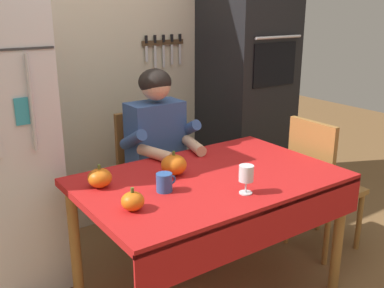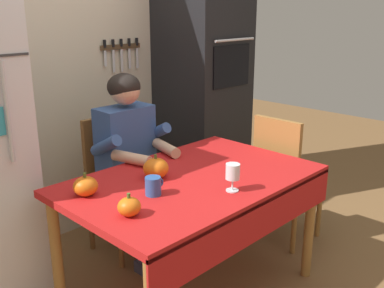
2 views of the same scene
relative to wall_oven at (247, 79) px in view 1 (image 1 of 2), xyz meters
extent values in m
cube|color=beige|center=(-1.00, 0.35, 0.25)|extent=(3.70, 0.10, 2.60)
cube|color=#4C3823|center=(-0.61, 0.29, 0.30)|extent=(0.36, 0.02, 0.04)
cube|color=silver|center=(-0.76, 0.28, 0.22)|extent=(0.02, 0.01, 0.12)
cube|color=black|center=(-0.76, 0.28, 0.33)|extent=(0.02, 0.01, 0.06)
cube|color=silver|center=(-0.68, 0.28, 0.20)|extent=(0.02, 0.01, 0.17)
cube|color=black|center=(-0.68, 0.28, 0.33)|extent=(0.02, 0.01, 0.06)
cube|color=silver|center=(-0.61, 0.28, 0.20)|extent=(0.02, 0.01, 0.17)
cube|color=black|center=(-0.61, 0.28, 0.33)|extent=(0.02, 0.01, 0.06)
cube|color=silver|center=(-0.53, 0.28, 0.20)|extent=(0.02, 0.01, 0.15)
cube|color=black|center=(-0.53, 0.28, 0.33)|extent=(0.02, 0.01, 0.06)
cube|color=silver|center=(-0.46, 0.28, 0.20)|extent=(0.02, 0.01, 0.16)
cube|color=black|center=(-0.46, 0.28, 0.33)|extent=(0.02, 0.01, 0.06)
cylinder|color=silver|center=(-1.81, -0.40, 0.10)|extent=(0.02, 0.02, 0.50)
cube|color=teal|center=(-1.86, -0.39, 0.06)|extent=(0.07, 0.01, 0.14)
cube|color=black|center=(0.00, 0.00, 0.00)|extent=(0.60, 0.60, 2.10)
cube|color=black|center=(0.00, -0.30, 0.15)|extent=(0.42, 0.01, 0.32)
cylinder|color=silver|center=(0.00, -0.33, 0.35)|extent=(0.45, 0.02, 0.02)
cylinder|color=#9E6B33|center=(-1.69, -0.51, -0.70)|extent=(0.06, 0.06, 0.70)
cylinder|color=#9E6B33|center=(-0.41, -1.29, -0.70)|extent=(0.06, 0.06, 0.70)
cylinder|color=#9E6B33|center=(-0.41, -0.51, -0.70)|extent=(0.06, 0.06, 0.70)
cube|color=red|center=(-1.05, -0.90, -0.33)|extent=(1.40, 0.90, 0.04)
cube|color=red|center=(-1.05, -1.34, -0.43)|extent=(1.40, 0.01, 0.20)
cube|color=brown|center=(-1.01, -0.21, -0.62)|extent=(0.40, 0.40, 0.04)
cube|color=brown|center=(-1.01, -0.03, -0.36)|extent=(0.36, 0.04, 0.48)
cylinder|color=brown|center=(-1.18, -0.38, -0.84)|extent=(0.04, 0.04, 0.41)
cylinder|color=brown|center=(-1.18, -0.04, -0.84)|extent=(0.04, 0.04, 0.41)
cylinder|color=brown|center=(-0.84, -0.38, -0.84)|extent=(0.04, 0.04, 0.41)
cylinder|color=brown|center=(-0.84, -0.04, -0.84)|extent=(0.04, 0.04, 0.41)
cube|color=#38384C|center=(-1.11, -0.59, -1.01)|extent=(0.10, 0.22, 0.08)
cube|color=#38384C|center=(-0.91, -0.59, -1.01)|extent=(0.10, 0.22, 0.08)
cylinder|color=#38384C|center=(-1.11, -0.53, -0.82)|extent=(0.09, 0.09, 0.38)
cylinder|color=#38384C|center=(-0.91, -0.53, -0.82)|extent=(0.09, 0.09, 0.38)
cube|color=#38384C|center=(-1.10, -0.37, -0.55)|extent=(0.12, 0.40, 0.11)
cube|color=#38384C|center=(-0.92, -0.37, -0.55)|extent=(0.12, 0.40, 0.11)
cube|color=#33518E|center=(-1.01, -0.25, -0.26)|extent=(0.36, 0.20, 0.48)
cylinder|color=#33518E|center=(-1.21, -0.32, -0.22)|extent=(0.07, 0.26, 0.18)
cylinder|color=#33518E|center=(-0.81, -0.32, -0.22)|extent=(0.07, 0.26, 0.18)
cylinder|color=#D8A884|center=(-1.15, -0.49, -0.28)|extent=(0.13, 0.27, 0.07)
cylinder|color=#D8A884|center=(-0.87, -0.49, -0.28)|extent=(0.13, 0.27, 0.07)
sphere|color=#D8A884|center=(-1.01, -0.27, 0.09)|extent=(0.19, 0.19, 0.19)
ellipsoid|color=black|center=(-1.01, -0.26, 0.11)|extent=(0.21, 0.21, 0.17)
cube|color=#9E6B33|center=(-0.07, -0.92, -0.62)|extent=(0.40, 0.40, 0.04)
cube|color=#9E6B33|center=(-0.25, -0.92, -0.36)|extent=(0.04, 0.36, 0.48)
cylinder|color=#9E6B33|center=(0.10, -1.09, -0.84)|extent=(0.04, 0.04, 0.41)
cylinder|color=#9E6B33|center=(-0.24, -1.09, -0.84)|extent=(0.04, 0.04, 0.41)
cylinder|color=#9E6B33|center=(0.10, -0.75, -0.84)|extent=(0.04, 0.04, 0.41)
cylinder|color=#9E6B33|center=(-0.24, -0.75, -0.84)|extent=(0.04, 0.04, 0.41)
cylinder|color=#2D569E|center=(-1.36, -0.93, -0.26)|extent=(0.08, 0.08, 0.09)
torus|color=#2D569E|center=(-1.31, -0.93, -0.26)|extent=(0.05, 0.01, 0.05)
cylinder|color=white|center=(-1.04, -1.18, -0.31)|extent=(0.07, 0.07, 0.01)
cylinder|color=white|center=(-1.04, -1.18, -0.27)|extent=(0.01, 0.01, 0.06)
cylinder|color=white|center=(-1.04, -1.18, -0.20)|extent=(0.07, 0.07, 0.08)
ellipsoid|color=orange|center=(-1.58, -1.03, -0.27)|extent=(0.11, 0.11, 0.09)
cylinder|color=#4C6023|center=(-1.58, -1.03, -0.21)|extent=(0.02, 0.02, 0.02)
ellipsoid|color=orange|center=(-1.19, -0.77, -0.25)|extent=(0.14, 0.14, 0.11)
cylinder|color=#4C6023|center=(-1.19, -0.77, -0.19)|extent=(0.02, 0.02, 0.02)
ellipsoid|color=orange|center=(-1.60, -0.69, -0.26)|extent=(0.12, 0.12, 0.10)
cylinder|color=#4C6023|center=(-1.60, -0.69, -0.20)|extent=(0.02, 0.02, 0.02)
camera|label=1|loc=(-2.42, -2.69, 0.58)|focal=41.92mm
camera|label=2|loc=(-2.70, -2.51, 0.59)|focal=41.81mm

